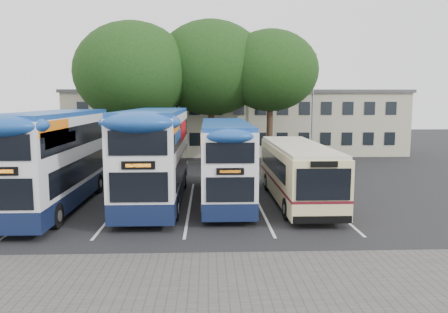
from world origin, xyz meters
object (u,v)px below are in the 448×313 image
Objects in this scene: tree_right at (270,71)px; bus_dd_left at (55,155)px; lamp_post at (313,102)px; bus_dd_right at (225,158)px; bus_single at (297,169)px; tree_mid at (211,68)px; bus_dd_mid at (156,151)px; tree_left at (133,72)px.

tree_right reaches higher than bus_dd_left.
bus_dd_right is (-7.92, -14.12, -2.80)m from lamp_post.
bus_single is at bearing -4.09° from bus_dd_right.
bus_dd_right is at bearing -87.27° from tree_mid.
tree_right is 14.93m from bus_dd_mid.
tree_mid is at bearing 169.01° from tree_right.
tree_right is at bearing 46.25° from bus_dd_left.
lamp_post is 0.81× the size of tree_left.
bus_dd_right is at bearing -2.11° from bus_dd_mid.
bus_single is (10.27, -11.59, -5.64)m from tree_left.
lamp_post reaches higher than bus_dd_mid.
tree_left is at bearing 119.97° from bus_dd_right.
tree_right is 13.58m from bus_single.
bus_dd_right is (-4.01, -12.00, -5.24)m from tree_right.
tree_left reaches higher than bus_dd_left.
bus_dd_left reaches higher than bus_single.
tree_left reaches higher than bus_single.
bus_dd_mid reaches higher than bus_dd_right.
bus_dd_left is (-1.87, -12.28, -4.75)m from tree_left.
bus_dd_mid is at bearing -103.17° from tree_mid.
tree_mid reaches higher than bus_dd_right.
tree_mid is 1.14× the size of bus_single.
tree_mid reaches higher than tree_right.
tree_left is 0.97× the size of bus_dd_mid.
bus_dd_right is 3.79m from bus_single.
lamp_post is at bearing 42.75° from bus_dd_left.
tree_left is 6.14m from tree_mid.
bus_dd_left is 12.19m from bus_single.
bus_dd_right is at bearing -108.49° from tree_right.
tree_mid reaches higher than tree_left.
lamp_post is 22.36m from bus_dd_left.
tree_mid is at bearing 76.83° from bus_dd_mid.
lamp_post is 9.04m from tree_mid.
bus_dd_mid is (-2.99, -12.77, -5.15)m from tree_mid.
tree_right is at bearing 3.72° from tree_left.
bus_dd_left is (-16.32, -15.09, -2.48)m from lamp_post.
tree_left is 14.01m from bus_dd_right.
tree_mid is at bearing 108.29° from bus_single.
lamp_post reaches higher than bus_single.
bus_single is (-0.28, -12.27, -5.81)m from tree_right.
tree_left is at bearing 131.54° from bus_single.
tree_right is at bearing -151.53° from lamp_post.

